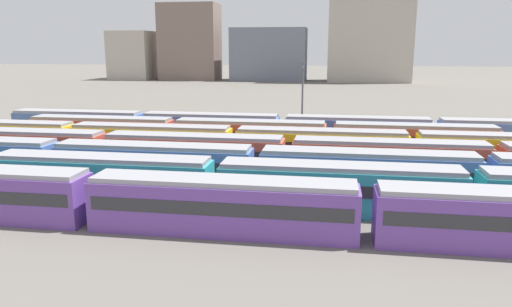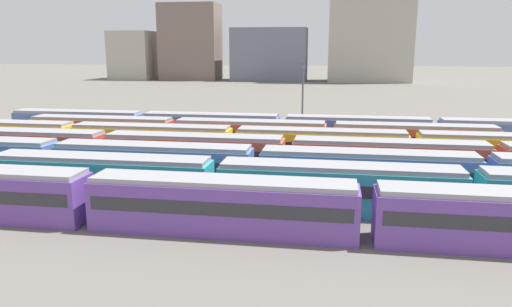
# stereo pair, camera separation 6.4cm
# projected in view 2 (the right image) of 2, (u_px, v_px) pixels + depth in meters

# --- Properties ---
(ground_plane) EXTENTS (600.00, 600.00, 0.00)m
(ground_plane) POSITION_uv_depth(u_px,v_px,m) (78.00, 166.00, 50.54)
(ground_plane) COLOR #666059
(train_track_0) EXTENTS (55.80, 3.06, 3.75)m
(train_track_0) POSITION_uv_depth(u_px,v_px,m) (222.00, 205.00, 32.12)
(train_track_0) COLOR #6B429E
(train_track_0) RESTS_ON ground_plane
(train_track_1) EXTENTS (112.50, 3.06, 3.75)m
(train_track_1) POSITION_uv_depth(u_px,v_px,m) (472.00, 194.00, 34.48)
(train_track_1) COLOR teal
(train_track_1) RESTS_ON ground_plane
(train_track_2) EXTENTS (93.60, 3.06, 3.75)m
(train_track_2) POSITION_uv_depth(u_px,v_px,m) (367.00, 172.00, 40.59)
(train_track_2) COLOR #4C70BC
(train_track_2) RESTS_ON ground_plane
(train_track_3) EXTENTS (93.60, 3.06, 3.75)m
(train_track_3) POSITION_uv_depth(u_px,v_px,m) (388.00, 159.00, 45.24)
(train_track_3) COLOR #BC4C38
(train_track_3) RESTS_ON ground_plane
(train_track_4) EXTENTS (93.60, 3.06, 3.75)m
(train_track_4) POSITION_uv_depth(u_px,v_px,m) (321.00, 146.00, 51.26)
(train_track_4) COLOR yellow
(train_track_4) RESTS_ON ground_plane
(train_track_5) EXTENTS (55.80, 3.06, 3.75)m
(train_track_5) POSITION_uv_depth(u_px,v_px,m) (250.00, 136.00, 57.59)
(train_track_5) COLOR #BC4C38
(train_track_5) RESTS_ON ground_plane
(train_track_6) EXTENTS (93.60, 3.06, 3.75)m
(train_track_6) POSITION_uv_depth(u_px,v_px,m) (357.00, 131.00, 60.63)
(train_track_6) COLOR #4C70BC
(train_track_6) RESTS_ON ground_plane
(catenary_pole_1) EXTENTS (0.24, 3.20, 10.31)m
(catenary_pole_1) POSITION_uv_depth(u_px,v_px,m) (303.00, 98.00, 63.76)
(catenary_pole_1) COLOR #4C4C51
(catenary_pole_1) RESTS_ON ground_plane
(distant_building_0) EXTENTS (15.90, 17.48, 18.56)m
(distant_building_0) POSITION_uv_depth(u_px,v_px,m) (135.00, 55.00, 190.61)
(distant_building_0) COLOR #B2A899
(distant_building_0) RESTS_ON ground_plane
(distant_building_1) EXTENTS (22.09, 13.81, 28.70)m
(distant_building_1) POSITION_uv_depth(u_px,v_px,m) (191.00, 42.00, 185.95)
(distant_building_1) COLOR #7A665B
(distant_building_1) RESTS_ON ground_plane
(distant_building_2) EXTENTS (27.99, 15.54, 19.47)m
(distant_building_2) POSITION_uv_depth(u_px,v_px,m) (270.00, 54.00, 182.16)
(distant_building_2) COLOR slate
(distant_building_2) RESTS_ON ground_plane
(distant_building_3) EXTENTS (29.49, 17.28, 51.43)m
(distant_building_3) POSITION_uv_depth(u_px,v_px,m) (371.00, 9.00, 173.04)
(distant_building_3) COLOR #B2A899
(distant_building_3) RESTS_ON ground_plane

